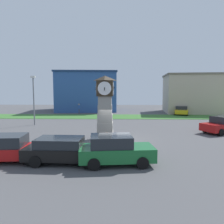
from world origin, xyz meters
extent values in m
plane|color=#4C4C4F|center=(0.00, 0.00, 0.00)|extent=(85.30, 85.30, 0.00)
cube|color=gray|center=(-0.86, 0.29, 0.36)|extent=(1.31, 1.31, 0.71)
cube|color=gray|center=(-0.86, 0.29, 1.07)|extent=(1.24, 1.24, 0.71)
cube|color=gray|center=(-0.86, 0.29, 1.78)|extent=(1.18, 1.18, 0.71)
cube|color=gray|center=(-0.86, 0.29, 2.49)|extent=(1.12, 1.12, 0.71)
cube|color=gray|center=(-0.86, 0.29, 3.20)|extent=(1.06, 1.06, 0.71)
cube|color=#2D2316|center=(-0.86, 0.29, 4.18)|extent=(1.29, 1.29, 1.26)
cylinder|color=white|center=(-0.86, 0.96, 4.18)|extent=(1.06, 0.04, 1.06)
cube|color=black|center=(-0.86, 0.99, 4.18)|extent=(0.06, 0.24, 0.08)
cube|color=black|center=(-0.86, 0.99, 4.18)|extent=(0.04, 0.21, 0.37)
cylinder|color=white|center=(-0.86, -0.37, 4.18)|extent=(1.06, 0.04, 1.06)
cube|color=black|center=(-0.86, -0.41, 4.18)|extent=(0.06, 0.24, 0.11)
cube|color=black|center=(-0.86, -0.41, 4.18)|extent=(0.04, 0.21, 0.37)
cylinder|color=white|center=(-0.19, 0.29, 4.18)|extent=(0.04, 1.06, 1.06)
cube|color=black|center=(-0.16, 0.29, 4.18)|extent=(0.19, 0.06, 0.20)
cube|color=black|center=(-0.16, 0.29, 4.18)|extent=(0.06, 0.04, 0.40)
cylinder|color=white|center=(-1.52, 0.29, 4.18)|extent=(0.04, 1.06, 1.06)
cube|color=black|center=(-1.55, 0.29, 4.18)|extent=(0.22, 0.06, 0.17)
cube|color=black|center=(-1.55, 0.29, 4.18)|extent=(0.30, 0.04, 0.32)
pyramid|color=#2D2316|center=(-0.86, 0.29, 5.00)|extent=(1.36, 1.36, 0.39)
cylinder|color=brown|center=(-0.64, -1.50, 0.38)|extent=(0.29, 0.29, 0.76)
sphere|color=brown|center=(-0.64, -1.50, 0.81)|extent=(0.26, 0.26, 0.26)
cylinder|color=brown|center=(-0.93, -3.01, 0.37)|extent=(0.29, 0.29, 0.74)
sphere|color=brown|center=(-0.93, -3.01, 0.79)|extent=(0.26, 0.26, 0.26)
cube|color=#A51111|center=(-6.00, -5.44, 0.58)|extent=(4.70, 2.25, 0.62)
cube|color=#1E2328|center=(-6.34, -5.48, 1.20)|extent=(2.65, 1.91, 0.62)
cylinder|color=black|center=(-4.68, -4.45, 0.32)|extent=(0.66, 0.28, 0.64)
cylinder|color=black|center=(-4.51, -6.18, 0.32)|extent=(0.66, 0.28, 0.64)
cube|color=black|center=(-2.67, -5.65, 0.59)|extent=(4.58, 1.92, 0.64)
cube|color=#1E2328|center=(-3.01, -5.64, 1.17)|extent=(2.54, 1.71, 0.50)
cylinder|color=black|center=(-1.24, -4.85, 0.32)|extent=(0.65, 0.24, 0.64)
cylinder|color=black|center=(-1.30, -6.54, 0.32)|extent=(0.65, 0.24, 0.64)
cylinder|color=black|center=(-4.05, -4.76, 0.32)|extent=(0.65, 0.24, 0.64)
cylinder|color=black|center=(-4.10, -6.45, 0.32)|extent=(0.65, 0.24, 0.64)
cube|color=#19602D|center=(0.14, -5.76, 0.63)|extent=(4.19, 2.23, 0.72)
cube|color=#1E2328|center=(-0.16, -5.80, 1.30)|extent=(2.38, 1.89, 0.61)
cylinder|color=black|center=(1.28, -4.78, 0.32)|extent=(0.66, 0.29, 0.64)
cylinder|color=black|center=(1.47, -6.47, 0.32)|extent=(0.66, 0.29, 0.64)
cylinder|color=black|center=(-1.20, -5.05, 0.32)|extent=(0.66, 0.29, 0.64)
cylinder|color=black|center=(-1.01, -6.75, 0.32)|extent=(0.66, 0.29, 0.64)
cube|color=#A51111|center=(10.06, 3.25, 0.62)|extent=(4.48, 3.48, 0.70)
cylinder|color=black|center=(9.32, 1.90, 0.32)|extent=(0.67, 0.48, 0.64)
cylinder|color=black|center=(8.53, 3.45, 0.32)|extent=(0.67, 0.48, 0.64)
cylinder|color=black|center=(10.80, 4.60, 0.32)|extent=(0.67, 0.48, 0.64)
cube|color=gold|center=(10.67, 18.83, 0.58)|extent=(3.11, 4.77, 0.61)
cube|color=#1E2328|center=(10.76, 19.14, 1.16)|extent=(2.41, 2.82, 0.56)
cylinder|color=black|center=(11.18, 17.26, 0.32)|extent=(0.39, 0.68, 0.64)
cylinder|color=black|center=(9.39, 17.78, 0.32)|extent=(0.39, 0.68, 0.64)
cylinder|color=black|center=(11.94, 19.87, 0.32)|extent=(0.39, 0.68, 0.64)
cylinder|color=black|center=(10.15, 20.39, 0.32)|extent=(0.39, 0.68, 0.64)
cylinder|color=#3F3F47|center=(-6.49, 19.67, 0.43)|extent=(0.14, 0.14, 0.85)
cylinder|color=#3F3F47|center=(-6.53, 19.87, 0.43)|extent=(0.14, 0.14, 0.85)
cube|color=#264CA5|center=(-6.51, 19.77, 1.17)|extent=(0.31, 0.44, 0.64)
sphere|color=tan|center=(-6.51, 19.77, 1.61)|extent=(0.23, 0.23, 0.23)
cylinder|color=slate|center=(-9.52, 7.47, 2.71)|extent=(0.14, 0.14, 5.43)
cube|color=silver|center=(-9.52, 7.47, 5.55)|extent=(0.50, 0.24, 0.24)
cube|color=#2D5193|center=(-6.09, 26.50, 3.63)|extent=(11.99, 11.70, 7.27)
cube|color=navy|center=(-6.09, 26.50, 7.42)|extent=(12.35, 12.05, 0.30)
cube|color=#B7A88E|center=(14.02, 22.48, 3.28)|extent=(11.03, 9.10, 6.56)
cube|color=#6E6455|center=(14.02, 22.48, 6.71)|extent=(11.36, 9.37, 0.30)
cube|color=#386B2D|center=(3.20, 15.64, 0.02)|extent=(51.18, 5.73, 0.04)
camera|label=1|loc=(0.21, -17.38, 4.04)|focal=35.00mm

